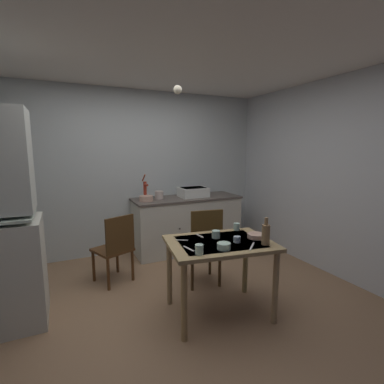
% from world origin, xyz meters
% --- Properties ---
extents(ground_plane, '(5.35, 5.35, 0.00)m').
position_xyz_m(ground_plane, '(0.00, 0.00, 0.00)').
color(ground_plane, '#8E6B4E').
extents(wall_back, '(4.45, 0.10, 2.53)m').
position_xyz_m(wall_back, '(0.00, 1.87, 1.26)').
color(wall_back, silver).
rests_on(wall_back, ground).
extents(wall_right, '(0.10, 3.74, 2.53)m').
position_xyz_m(wall_right, '(2.23, 0.00, 1.26)').
color(wall_right, silver).
rests_on(wall_right, ground).
extents(ceiling_slab, '(4.45, 3.74, 0.10)m').
position_xyz_m(ceiling_slab, '(0.00, 0.00, 2.58)').
color(ceiling_slab, silver).
extents(counter_cabinet, '(1.71, 0.64, 0.87)m').
position_xyz_m(counter_cabinet, '(0.82, 1.50, 0.43)').
color(counter_cabinet, beige).
rests_on(counter_cabinet, ground).
extents(sink_basin, '(0.44, 0.34, 0.15)m').
position_xyz_m(sink_basin, '(0.94, 1.50, 0.94)').
color(sink_basin, silver).
rests_on(sink_basin, counter_cabinet).
extents(hand_pump, '(0.05, 0.27, 0.39)m').
position_xyz_m(hand_pump, '(0.16, 1.54, 1.04)').
color(hand_pump, maroon).
rests_on(hand_pump, counter_cabinet).
extents(mixing_bowl_counter, '(0.20, 0.20, 0.08)m').
position_xyz_m(mixing_bowl_counter, '(0.15, 1.45, 0.91)').
color(mixing_bowl_counter, tan).
rests_on(mixing_bowl_counter, counter_cabinet).
extents(stoneware_crock, '(0.13, 0.13, 0.12)m').
position_xyz_m(stoneware_crock, '(0.38, 1.53, 0.93)').
color(stoneware_crock, beige).
rests_on(stoneware_crock, counter_cabinet).
extents(dining_table, '(1.10, 0.87, 0.75)m').
position_xyz_m(dining_table, '(0.39, -0.28, 0.64)').
color(dining_table, tan).
rests_on(dining_table, ground).
extents(chair_far_side, '(0.46, 0.46, 0.95)m').
position_xyz_m(chair_far_side, '(0.52, 0.31, 0.49)').
color(chair_far_side, '#4B341C').
rests_on(chair_far_side, ground).
extents(chair_by_counter, '(0.52, 0.52, 0.86)m').
position_xyz_m(chair_by_counter, '(-0.43, 0.81, 0.45)').
color(chair_by_counter, '#503017').
rests_on(chair_by_counter, ground).
extents(serving_bowl_wide, '(0.12, 0.12, 0.06)m').
position_xyz_m(serving_bowl_wide, '(0.31, -0.48, 0.78)').
color(serving_bowl_wide, '#ADD1C1').
rests_on(serving_bowl_wide, dining_table).
extents(soup_bowl_small, '(0.17, 0.17, 0.04)m').
position_xyz_m(soup_bowl_small, '(0.77, -0.34, 0.77)').
color(soup_bowl_small, tan).
rests_on(soup_bowl_small, dining_table).
extents(mug_tall, '(0.08, 0.08, 0.08)m').
position_xyz_m(mug_tall, '(0.41, -0.17, 0.79)').
color(mug_tall, '#ADD1C1').
rests_on(mug_tall, dining_table).
extents(teacup_cream, '(0.07, 0.07, 0.09)m').
position_xyz_m(teacup_cream, '(0.06, -0.50, 0.79)').
color(teacup_cream, '#ADD1C1').
rests_on(teacup_cream, dining_table).
extents(mug_dark, '(0.07, 0.07, 0.08)m').
position_xyz_m(mug_dark, '(0.75, -0.03, 0.79)').
color(mug_dark, '#ADD1C1').
rests_on(mug_dark, dining_table).
extents(teacup_mint, '(0.07, 0.07, 0.06)m').
position_xyz_m(teacup_mint, '(0.52, -0.37, 0.78)').
color(teacup_mint, '#9EB2C6').
rests_on(teacup_mint, dining_table).
extents(glass_bottle, '(0.08, 0.08, 0.26)m').
position_xyz_m(glass_bottle, '(0.73, -0.54, 0.85)').
color(glass_bottle, olive).
rests_on(glass_bottle, dining_table).
extents(table_knife, '(0.17, 0.16, 0.00)m').
position_xyz_m(table_knife, '(0.58, -0.53, 0.75)').
color(table_knife, silver).
rests_on(table_knife, dining_table).
extents(teaspoon_near_bowl, '(0.03, 0.14, 0.00)m').
position_xyz_m(teaspoon_near_bowl, '(0.28, -0.05, 0.75)').
color(teaspoon_near_bowl, beige).
rests_on(teaspoon_near_bowl, dining_table).
extents(teaspoon_by_cup, '(0.05, 0.16, 0.00)m').
position_xyz_m(teaspoon_by_cup, '(0.03, -0.34, 0.75)').
color(teaspoon_by_cup, beige).
rests_on(teaspoon_by_cup, dining_table).
extents(serving_spoon, '(0.12, 0.08, 0.00)m').
position_xyz_m(serving_spoon, '(0.06, -0.10, 0.75)').
color(serving_spoon, beige).
rests_on(serving_spoon, dining_table).
extents(pendant_bulb, '(0.08, 0.08, 0.08)m').
position_xyz_m(pendant_bulb, '(0.06, -0.03, 2.18)').
color(pendant_bulb, '#F9EFCC').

